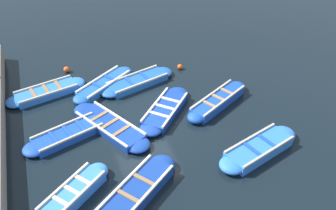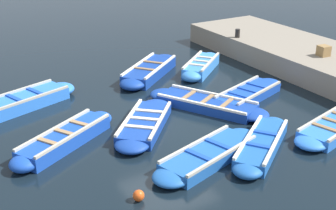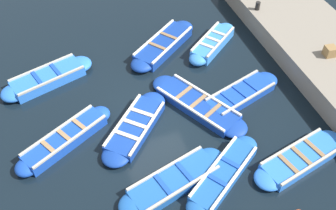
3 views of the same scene
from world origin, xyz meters
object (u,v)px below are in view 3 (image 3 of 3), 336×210
object	(u,v)px
boat_mid_row	(135,127)
bollard_north	(258,6)
boat_drifting	(48,78)
boat_outer_right	(174,181)
boat_near_quay	(198,105)
boat_inner_gap	(213,43)
wooden_crate	(330,51)
boat_end_of_row	(300,159)
boat_broadside	(65,139)
boat_alongside	(240,95)
boat_bow_out	(224,174)
boat_stern_in	(163,45)

from	to	relation	value
boat_mid_row	bollard_north	world-z (taller)	bollard_north
boat_drifting	boat_outer_right	size ratio (longest dim) A/B	0.98
boat_near_quay	boat_drifting	distance (m)	5.72
boat_inner_gap	wooden_crate	distance (m)	4.51
boat_end_of_row	bollard_north	bearing A→B (deg)	-106.52
boat_inner_gap	bollard_north	bearing A→B (deg)	-160.47
boat_drifting	bollard_north	world-z (taller)	bollard_north
boat_broadside	boat_inner_gap	distance (m)	7.22
boat_drifting	boat_mid_row	world-z (taller)	boat_drifting
boat_broadside	boat_outer_right	bearing A→B (deg)	137.06
boat_alongside	boat_inner_gap	world-z (taller)	boat_inner_gap
boat_near_quay	boat_mid_row	distance (m)	2.38
boat_bow_out	boat_end_of_row	size ratio (longest dim) A/B	0.90
boat_inner_gap	wooden_crate	bearing A→B (deg)	140.90
boat_broadside	boat_drifting	bearing A→B (deg)	-86.74
boat_broadside	boat_bow_out	xyz separation A→B (m)	(-4.30, 2.87, -0.03)
boat_end_of_row	wooden_crate	xyz separation A→B (m)	(-3.16, -3.43, 0.85)
boat_mid_row	boat_drifting	bearing A→B (deg)	-53.62
boat_alongside	boat_end_of_row	xyz separation A→B (m)	(-0.52, 3.17, 0.00)
wooden_crate	boat_outer_right	bearing A→B (deg)	22.28
boat_outer_right	wooden_crate	bearing A→B (deg)	-157.72
boat_outer_right	boat_mid_row	distance (m)	2.48
boat_outer_right	boat_inner_gap	distance (m)	6.83
boat_broadside	boat_end_of_row	size ratio (longest dim) A/B	0.97
boat_drifting	boat_bow_out	bearing A→B (deg)	126.58
boat_drifting	boat_bow_out	xyz separation A→B (m)	(-4.48, 6.03, -0.03)
boat_end_of_row	boat_bow_out	bearing A→B (deg)	-5.50
boat_broadside	boat_inner_gap	xyz separation A→B (m)	(-6.51, -3.12, 0.01)
boat_drifting	boat_end_of_row	distance (m)	9.39
boat_drifting	boat_outer_right	world-z (taller)	boat_drifting
boat_near_quay	boat_mid_row	bearing A→B (deg)	7.01
boat_stern_in	wooden_crate	bearing A→B (deg)	148.16
boat_inner_gap	boat_bow_out	xyz separation A→B (m)	(2.22, 5.99, -0.04)
boat_mid_row	wooden_crate	size ratio (longest dim) A/B	8.42
bollard_north	wooden_crate	distance (m)	3.80
boat_alongside	boat_drifting	size ratio (longest dim) A/B	0.97
boat_bow_out	boat_alongside	bearing A→B (deg)	-124.10
boat_outer_right	boat_end_of_row	distance (m)	4.02
boat_near_quay	boat_end_of_row	distance (m)	3.87
boat_alongside	wooden_crate	world-z (taller)	wooden_crate
boat_drifting	boat_bow_out	world-z (taller)	boat_drifting
boat_bow_out	boat_stern_in	distance (m)	6.55
boat_near_quay	boat_drifting	xyz separation A→B (m)	(4.83, -3.06, 0.04)
boat_alongside	boat_mid_row	distance (m)	4.00
boat_mid_row	boat_outer_right	bearing A→B (deg)	102.04
boat_broadside	boat_stern_in	distance (m)	5.86
boat_alongside	boat_mid_row	bearing A→B (deg)	3.55
boat_bow_out	boat_stern_in	size ratio (longest dim) A/B	0.91
boat_inner_gap	boat_end_of_row	size ratio (longest dim) A/B	0.80
boat_broadside	bollard_north	xyz separation A→B (m)	(-8.90, -3.97, 0.80)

